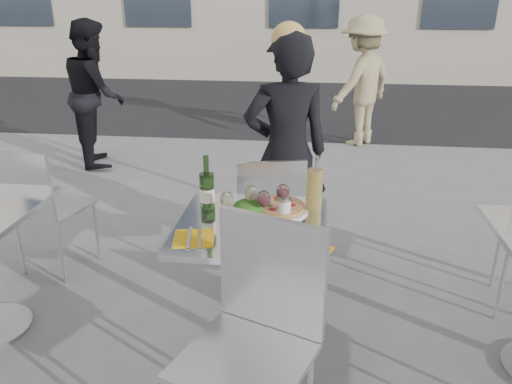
# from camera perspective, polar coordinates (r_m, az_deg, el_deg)

# --- Properties ---
(ground) EXTENTS (80.00, 80.00, 0.00)m
(ground) POSITION_cam_1_polar(r_m,az_deg,el_deg) (2.81, -0.37, -17.50)
(ground) COLOR slate
(street_asphalt) EXTENTS (24.00, 5.00, 0.00)m
(street_asphalt) POSITION_cam_1_polar(r_m,az_deg,el_deg) (8.84, 4.80, 10.25)
(street_asphalt) COLOR black
(street_asphalt) RESTS_ON ground
(main_table) EXTENTS (0.72, 0.72, 0.75)m
(main_table) POSITION_cam_1_polar(r_m,az_deg,el_deg) (2.50, -0.40, -7.91)
(main_table) COLOR #B7BABF
(main_table) RESTS_ON ground
(chair_far) EXTENTS (0.49, 0.50, 0.89)m
(chair_far) POSITION_cam_1_polar(r_m,az_deg,el_deg) (3.06, 1.47, -2.31)
(chair_far) COLOR silver
(chair_far) RESTS_ON ground
(chair_near) EXTENTS (0.59, 0.60, 1.00)m
(chair_near) POSITION_cam_1_polar(r_m,az_deg,el_deg) (1.99, 0.10, -14.96)
(chair_near) COLOR silver
(chair_near) RESTS_ON ground
(side_chair_lfar) EXTENTS (0.50, 0.51, 0.90)m
(side_chair_lfar) POSITION_cam_1_polar(r_m,az_deg,el_deg) (3.49, -23.29, -0.92)
(side_chair_lfar) COLOR silver
(side_chair_lfar) RESTS_ON ground
(woman_diner) EXTENTS (0.65, 0.52, 1.57)m
(woman_diner) POSITION_cam_1_polar(r_m,az_deg,el_deg) (3.33, 3.47, 4.44)
(woman_diner) COLOR black
(woman_diner) RESTS_ON ground
(pedestrian_a) EXTENTS (0.84, 0.92, 1.54)m
(pedestrian_a) POSITION_cam_1_polar(r_m,az_deg,el_deg) (5.69, -17.91, 10.65)
(pedestrian_a) COLOR black
(pedestrian_a) RESTS_ON ground
(pedestrian_b) EXTENTS (1.07, 1.14, 1.54)m
(pedestrian_b) POSITION_cam_1_polar(r_m,az_deg,el_deg) (6.29, 12.02, 12.25)
(pedestrian_b) COLOR tan
(pedestrian_b) RESTS_ON ground
(pizza_near) EXTENTS (0.32, 0.32, 0.02)m
(pizza_near) POSITION_cam_1_polar(r_m,az_deg,el_deg) (2.25, 0.24, -5.16)
(pizza_near) COLOR tan
(pizza_near) RESTS_ON main_table
(pizza_far) EXTENTS (0.31, 0.31, 0.03)m
(pizza_far) POSITION_cam_1_polar(r_m,az_deg,el_deg) (2.54, 2.50, -1.75)
(pizza_far) COLOR white
(pizza_far) RESTS_ON main_table
(salad_plate) EXTENTS (0.22, 0.22, 0.09)m
(salad_plate) POSITION_cam_1_polar(r_m,az_deg,el_deg) (2.46, -0.94, -2.02)
(salad_plate) COLOR white
(salad_plate) RESTS_ON main_table
(wine_bottle) EXTENTS (0.08, 0.08, 0.29)m
(wine_bottle) POSITION_cam_1_polar(r_m,az_deg,el_deg) (2.50, -5.61, 0.21)
(wine_bottle) COLOR #305A22
(wine_bottle) RESTS_ON main_table
(carafe) EXTENTS (0.08, 0.08, 0.29)m
(carafe) POSITION_cam_1_polar(r_m,az_deg,el_deg) (2.51, 6.69, 0.35)
(carafe) COLOR #E2C860
(carafe) RESTS_ON main_table
(sugar_shaker) EXTENTS (0.06, 0.06, 0.11)m
(sugar_shaker) POSITION_cam_1_polar(r_m,az_deg,el_deg) (2.44, 3.24, -1.80)
(sugar_shaker) COLOR white
(sugar_shaker) RESTS_ON main_table
(wineglass_white_a) EXTENTS (0.07, 0.07, 0.16)m
(wineglass_white_a) POSITION_cam_1_polar(r_m,az_deg,el_deg) (2.37, -3.32, -1.02)
(wineglass_white_a) COLOR white
(wineglass_white_a) RESTS_ON main_table
(wineglass_white_b) EXTENTS (0.07, 0.07, 0.16)m
(wineglass_white_b) POSITION_cam_1_polar(r_m,az_deg,el_deg) (2.44, -0.54, -0.27)
(wineglass_white_b) COLOR white
(wineglass_white_b) RESTS_ON main_table
(wineglass_red_a) EXTENTS (0.07, 0.07, 0.16)m
(wineglass_red_a) POSITION_cam_1_polar(r_m,az_deg,el_deg) (2.38, 0.88, -0.91)
(wineglass_red_a) COLOR white
(wineglass_red_a) RESTS_ON main_table
(wineglass_red_b) EXTENTS (0.07, 0.07, 0.16)m
(wineglass_red_b) POSITION_cam_1_polar(r_m,az_deg,el_deg) (2.46, 3.08, -0.14)
(wineglass_red_b) COLOR white
(wineglass_red_b) RESTS_ON main_table
(napkin_left) EXTENTS (0.21, 0.21, 0.01)m
(napkin_left) POSITION_cam_1_polar(r_m,az_deg,el_deg) (2.27, -7.12, -5.22)
(napkin_left) COLOR yellow
(napkin_left) RESTS_ON main_table
(napkin_right) EXTENTS (0.24, 0.24, 0.01)m
(napkin_right) POSITION_cam_1_polar(r_m,az_deg,el_deg) (2.16, 5.93, -6.71)
(napkin_right) COLOR yellow
(napkin_right) RESTS_ON main_table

